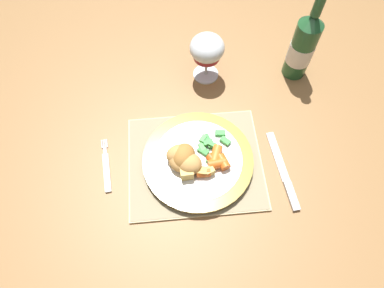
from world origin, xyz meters
The scene contains 12 objects.
ground_plane centered at (0.00, 0.00, 0.00)m, with size 6.00×6.00×0.00m, color #383333.
dining_table centered at (0.00, 0.00, 0.65)m, with size 1.30×0.95×0.74m.
placemat centered at (0.00, -0.17, 0.74)m, with size 0.31×0.26×0.01m.
dinner_plate centered at (0.01, -0.17, 0.76)m, with size 0.26×0.26×0.02m.
breaded_croquettes centered at (-0.03, -0.18, 0.79)m, with size 0.09×0.09×0.05m.
green_beans_pile centered at (0.04, -0.14, 0.77)m, with size 0.08×0.10×0.02m.
glazed_carrots centered at (0.04, -0.19, 0.78)m, with size 0.08×0.08×0.02m.
fork centered at (-0.21, -0.16, 0.74)m, with size 0.03×0.14×0.01m.
table_knife centered at (0.20, -0.22, 0.74)m, with size 0.04×0.20×0.01m.
wine_glass centered at (0.05, 0.09, 0.83)m, with size 0.09×0.09×0.13m.
bottle centered at (0.29, 0.08, 0.84)m, with size 0.06×0.06×0.26m.
roast_potatoes centered at (0.00, -0.21, 0.78)m, with size 0.08×0.03×0.03m.
Camera 1 is at (-0.04, -0.51, 1.47)m, focal length 32.00 mm.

